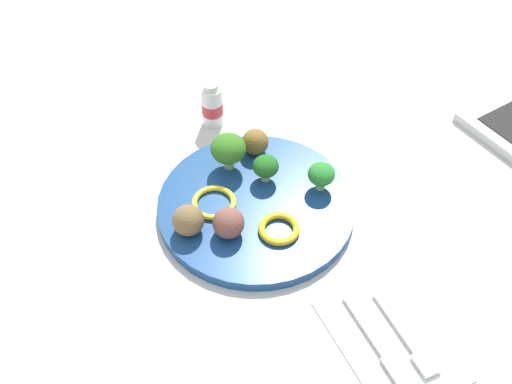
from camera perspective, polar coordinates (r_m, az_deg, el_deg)
ground_plane at (r=0.83m, az=0.00°, el=-1.69°), size 4.00×4.00×0.00m
plate at (r=0.82m, az=0.00°, el=-1.33°), size 0.28×0.28×0.02m
broccoli_floret_front_left at (r=0.84m, az=-2.73°, el=4.30°), size 0.05×0.05×0.06m
broccoli_floret_mid_right at (r=0.83m, az=0.97°, el=2.53°), size 0.04×0.04×0.04m
broccoli_floret_center at (r=0.82m, az=6.49°, el=1.72°), size 0.04×0.04×0.04m
meatball_front_left at (r=0.87m, az=-0.07°, el=4.98°), size 0.04×0.04×0.04m
meatball_mid_left at (r=0.76m, az=-2.75°, el=-3.09°), size 0.04×0.04×0.04m
meatball_mid_right at (r=0.77m, az=-6.58°, el=-3.03°), size 0.04×0.04×0.04m
pepper_ring_front_right at (r=0.78m, az=2.45°, el=-3.59°), size 0.06×0.06×0.01m
pepper_ring_front_left at (r=0.81m, az=-4.19°, el=-1.05°), size 0.09×0.09×0.01m
napkin at (r=0.72m, az=13.17°, el=-14.03°), size 0.18×0.13×0.01m
fork at (r=0.72m, az=14.77°, el=-13.70°), size 0.12×0.03×0.01m
knife at (r=0.71m, az=12.35°, el=-14.90°), size 0.15×0.03×0.01m
yogurt_bottle at (r=0.94m, az=-4.37°, el=8.55°), size 0.03×0.03×0.08m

